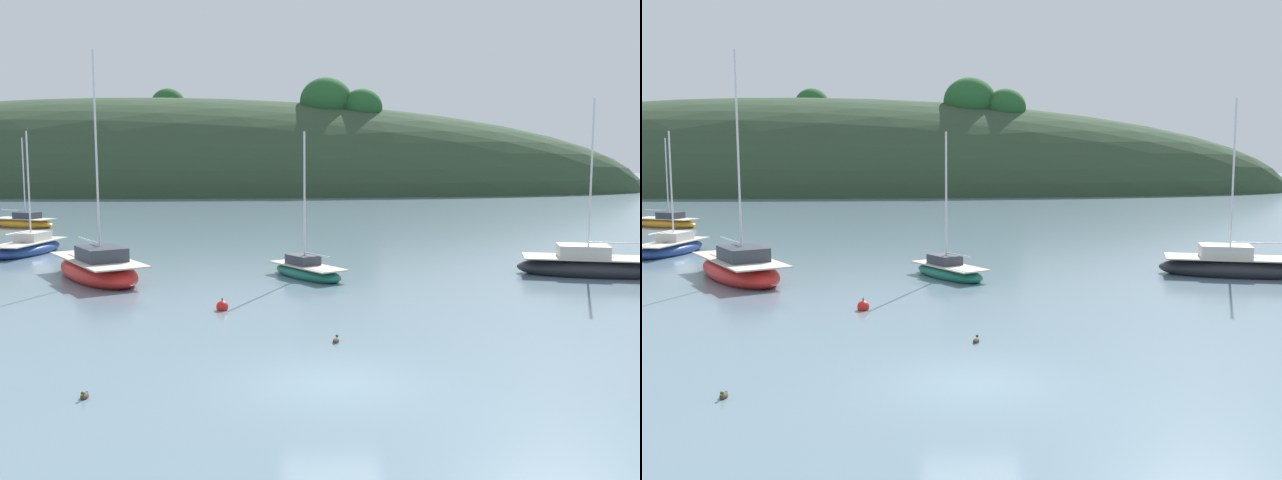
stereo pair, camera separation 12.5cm
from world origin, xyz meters
The scene contains 11 objects.
ground_plane centered at (0.00, 0.00, 0.00)m, with size 400.00×400.00×0.00m, color slate.
far_shoreline_hill centered at (-24.90, 92.86, 0.06)m, with size 150.00×36.00×30.51m.
sailboat_teal_outer centered at (-0.66, 15.55, 0.31)m, with size 3.97×4.74×6.79m.
sailboat_navy_dinghy centered at (-22.67, 39.10, 0.35)m, with size 5.94×3.97×7.06m.
sailboat_blue_center centered at (-10.10, 15.26, 0.45)m, with size 6.38×7.85×10.41m.
sailboat_red_portside centered at (-16.40, 23.69, 0.36)m, with size 3.00×6.07×7.11m.
sailboat_yellow_far centered at (12.70, 15.92, 0.42)m, with size 7.44×3.92×8.40m.
mooring_buoy_inner centered at (-3.72, 8.55, 0.12)m, with size 0.44×0.44×0.54m.
mooring_buoy_outer centered at (-18.05, 30.70, 0.12)m, with size 0.44×0.44×0.54m.
duck_lone_right centered at (0.23, 3.95, 0.05)m, with size 0.26×0.42×0.24m.
duck_trailing centered at (-5.78, -1.02, 0.05)m, with size 0.19×0.42×0.24m.
Camera 2 is at (-0.45, -17.45, 5.62)m, focal length 41.01 mm.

